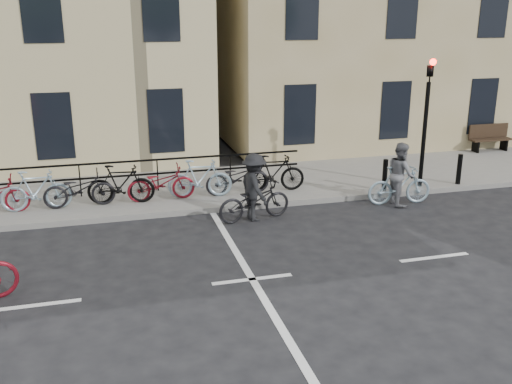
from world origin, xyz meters
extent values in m
plane|color=black|center=(0.00, 0.00, 0.00)|extent=(120.00, 120.00, 0.00)
cube|color=slate|center=(-4.00, 6.00, 0.07)|extent=(46.00, 4.00, 0.15)
cylinder|color=black|center=(6.20, 4.35, 1.65)|extent=(0.12, 0.12, 3.00)
imported|color=black|center=(6.20, 4.35, 3.60)|extent=(0.15, 0.18, 0.90)
sphere|color=#FF0C05|center=(6.20, 4.23, 3.70)|extent=(0.18, 0.18, 0.18)
cylinder|color=black|center=(5.00, 4.25, 0.60)|extent=(0.14, 0.14, 0.90)
cylinder|color=black|center=(7.40, 4.25, 0.60)|extent=(0.14, 0.14, 0.90)
cube|color=black|center=(10.40, 7.65, 0.35)|extent=(0.06, 0.38, 0.40)
cube|color=black|center=(11.60, 7.65, 0.35)|extent=(0.06, 0.38, 0.40)
cube|color=black|center=(11.00, 7.65, 0.58)|extent=(1.60, 0.40, 0.06)
cube|color=black|center=(11.00, 7.83, 0.87)|extent=(1.60, 0.06, 0.50)
cube|color=black|center=(-2.77, 5.90, 0.62)|extent=(11.45, 0.04, 0.95)
imported|color=#8CA7B7|center=(-4.35, 5.00, 0.68)|extent=(1.75, 0.49, 1.05)
imported|color=black|center=(-3.30, 5.00, 0.62)|extent=(1.80, 0.63, 0.95)
imported|color=black|center=(-2.25, 5.00, 0.68)|extent=(1.75, 0.49, 1.05)
imported|color=maroon|center=(-1.20, 5.00, 0.62)|extent=(1.80, 0.63, 0.95)
imported|color=#8CA7B7|center=(-0.15, 5.00, 0.68)|extent=(1.75, 0.49, 1.05)
imported|color=black|center=(0.90, 5.00, 0.62)|extent=(1.80, 0.63, 0.95)
imported|color=black|center=(1.95, 5.00, 0.68)|extent=(1.75, 0.49, 1.05)
imported|color=#8CA7B7|center=(5.01, 3.42, 0.53)|extent=(1.81, 0.66, 1.06)
imported|color=slate|center=(5.01, 3.42, 0.85)|extent=(0.72, 0.89, 1.71)
imported|color=black|center=(0.91, 3.26, 0.50)|extent=(2.00, 1.02, 1.00)
imported|color=black|center=(0.91, 3.26, 0.85)|extent=(0.83, 1.20, 1.70)
camera|label=1|loc=(-2.57, -9.75, 4.94)|focal=40.00mm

